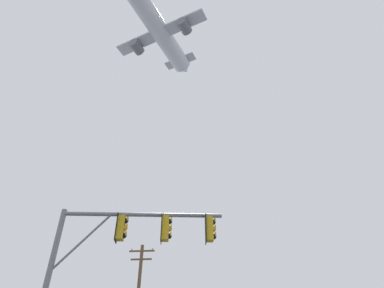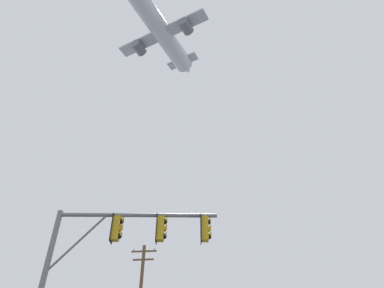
# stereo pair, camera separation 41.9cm
# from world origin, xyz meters

# --- Properties ---
(signal_pole_near) EXTENTS (6.00, 0.95, 6.38)m
(signal_pole_near) POSITION_xyz_m (-3.96, 6.43, 4.94)
(signal_pole_near) COLOR slate
(signal_pole_near) RESTS_ON ground
(airplane) EXTENTS (16.88, 21.86, 6.13)m
(airplane) POSITION_xyz_m (-9.27, 29.34, 50.95)
(airplane) COLOR #B7BCC6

